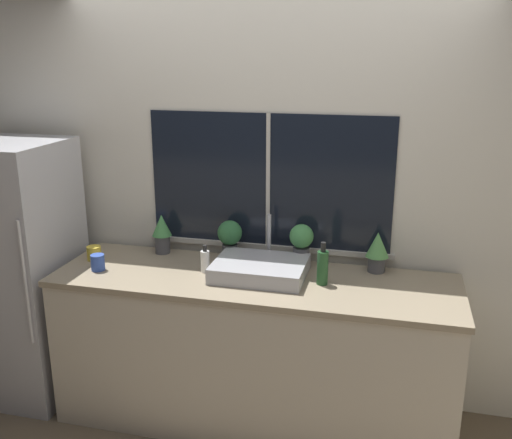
# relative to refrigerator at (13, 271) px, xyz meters

# --- Properties ---
(wall_back) EXTENTS (8.00, 0.09, 2.70)m
(wall_back) POSITION_rel_refrigerator_xyz_m (1.58, 0.44, 0.52)
(wall_back) COLOR silver
(wall_back) RESTS_ON ground_plane
(wall_left) EXTENTS (0.06, 7.00, 2.70)m
(wall_left) POSITION_rel_refrigerator_xyz_m (-0.64, 1.19, 0.52)
(wall_left) COLOR silver
(wall_left) RESTS_ON ground_plane
(counter) EXTENTS (2.33, 0.70, 0.93)m
(counter) POSITION_rel_refrigerator_xyz_m (1.58, 0.03, -0.37)
(counter) COLOR beige
(counter) RESTS_ON ground_plane
(refrigerator) EXTENTS (0.73, 0.66, 1.66)m
(refrigerator) POSITION_rel_refrigerator_xyz_m (0.00, 0.00, 0.00)
(refrigerator) COLOR #B7B7BC
(refrigerator) RESTS_ON ground_plane
(sink) EXTENTS (0.52, 0.46, 0.31)m
(sink) POSITION_rel_refrigerator_xyz_m (1.61, 0.06, 0.15)
(sink) COLOR #ADADB2
(sink) RESTS_ON counter
(potted_plant_far_left) EXTENTS (0.12, 0.12, 0.25)m
(potted_plant_far_left) POSITION_rel_refrigerator_xyz_m (0.91, 0.30, 0.24)
(potted_plant_far_left) COLOR #4C4C51
(potted_plant_far_left) RESTS_ON counter
(potted_plant_center_left) EXTENTS (0.15, 0.15, 0.25)m
(potted_plant_center_left) POSITION_rel_refrigerator_xyz_m (1.36, 0.30, 0.25)
(potted_plant_center_left) COLOR #4C4C51
(potted_plant_center_left) RESTS_ON counter
(potted_plant_center_right) EXTENTS (0.15, 0.15, 0.26)m
(potted_plant_center_right) POSITION_rel_refrigerator_xyz_m (1.81, 0.30, 0.25)
(potted_plant_center_right) COLOR #4C4C51
(potted_plant_center_right) RESTS_ON counter
(potted_plant_far_right) EXTENTS (0.13, 0.13, 0.24)m
(potted_plant_far_right) POSITION_rel_refrigerator_xyz_m (2.26, 0.30, 0.24)
(potted_plant_far_right) COLOR #4C4C51
(potted_plant_far_right) RESTS_ON counter
(soap_bottle) EXTENTS (0.05, 0.05, 0.16)m
(soap_bottle) POSITION_rel_refrigerator_xyz_m (1.28, 0.05, 0.17)
(soap_bottle) COLOR white
(soap_bottle) RESTS_ON counter
(bottle_tall) EXTENTS (0.06, 0.06, 0.25)m
(bottle_tall) POSITION_rel_refrigerator_xyz_m (1.97, 0.03, 0.20)
(bottle_tall) COLOR #235128
(bottle_tall) RESTS_ON counter
(mug_blue) EXTENTS (0.08, 0.08, 0.10)m
(mug_blue) POSITION_rel_refrigerator_xyz_m (0.65, -0.08, 0.15)
(mug_blue) COLOR #3351AD
(mug_blue) RESTS_ON counter
(mug_yellow) EXTENTS (0.09, 0.09, 0.09)m
(mug_yellow) POSITION_rel_refrigerator_xyz_m (0.54, 0.07, 0.14)
(mug_yellow) COLOR gold
(mug_yellow) RESTS_ON counter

